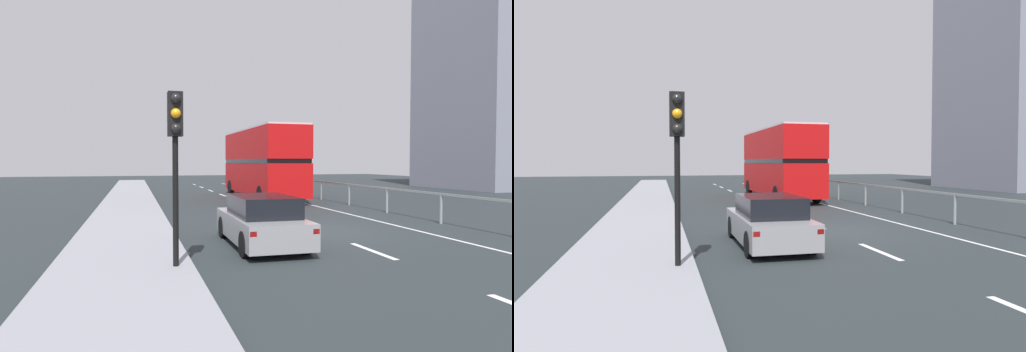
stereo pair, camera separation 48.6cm
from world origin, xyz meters
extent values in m
cube|color=#252C2F|center=(0.00, 0.00, -0.05)|extent=(74.72, 120.00, 0.10)
cube|color=gray|center=(-6.13, 0.00, 0.07)|extent=(2.89, 80.00, 0.14)
cube|color=silver|center=(0.00, -3.33, 0.00)|extent=(0.16, 2.10, 0.01)
cube|color=silver|center=(0.00, 1.48, 0.00)|extent=(0.16, 2.10, 0.01)
cube|color=silver|center=(0.00, 6.29, 0.00)|extent=(0.16, 2.10, 0.01)
cube|color=silver|center=(0.00, 11.10, 0.00)|extent=(0.16, 2.10, 0.01)
cube|color=silver|center=(0.00, 15.91, 0.00)|extent=(0.16, 2.10, 0.01)
cube|color=silver|center=(0.00, 20.71, 0.00)|extent=(0.16, 2.10, 0.01)
cube|color=silver|center=(0.00, 25.52, 0.00)|extent=(0.16, 2.10, 0.01)
cube|color=silver|center=(0.00, 30.33, 0.00)|extent=(0.16, 2.10, 0.01)
cube|color=silver|center=(3.17, 9.00, 0.00)|extent=(0.12, 46.00, 0.01)
cube|color=gray|center=(5.03, 9.00, 1.10)|extent=(0.08, 42.00, 0.08)
cylinder|color=gray|center=(5.03, 0.25, 0.55)|extent=(0.10, 0.10, 1.10)
cylinder|color=gray|center=(5.03, 3.75, 0.55)|extent=(0.10, 0.10, 1.10)
cylinder|color=gray|center=(5.03, 7.25, 0.55)|extent=(0.10, 0.10, 1.10)
cylinder|color=gray|center=(5.03, 10.75, 0.55)|extent=(0.10, 0.10, 1.10)
cylinder|color=gray|center=(5.03, 14.25, 0.55)|extent=(0.10, 0.10, 1.10)
cylinder|color=gray|center=(5.03, 17.75, 0.55)|extent=(0.10, 0.10, 1.10)
cylinder|color=gray|center=(5.03, 21.25, 0.55)|extent=(0.10, 0.10, 1.10)
cylinder|color=gray|center=(5.03, 24.75, 0.55)|extent=(0.10, 0.10, 1.10)
cylinder|color=gray|center=(5.03, 28.25, 0.55)|extent=(0.10, 0.10, 1.10)
cube|color=red|center=(1.88, 12.78, 1.28)|extent=(2.49, 10.44, 1.87)
cube|color=black|center=(1.88, 12.78, 2.34)|extent=(2.51, 10.02, 0.24)
cube|color=red|center=(1.88, 12.78, 3.35)|extent=(2.49, 10.44, 1.77)
cube|color=silver|center=(1.88, 12.78, 4.28)|extent=(2.44, 10.23, 0.10)
cube|color=black|center=(1.87, 17.98, 1.38)|extent=(2.22, 0.05, 1.31)
cube|color=yellow|center=(1.87, 17.98, 3.79)|extent=(1.48, 0.04, 0.28)
cylinder|color=black|center=(0.74, 16.60, 0.50)|extent=(0.28, 1.00, 1.00)
cylinder|color=black|center=(3.01, 16.60, 0.50)|extent=(0.28, 1.00, 1.00)
cylinder|color=black|center=(0.75, 9.16, 0.50)|extent=(0.28, 1.00, 1.00)
cylinder|color=black|center=(3.02, 9.17, 0.50)|extent=(0.28, 1.00, 1.00)
cube|color=gray|center=(-2.54, -1.79, 0.51)|extent=(1.78, 4.23, 0.66)
cube|color=black|center=(-2.54, -2.00, 1.11)|extent=(1.54, 2.33, 0.54)
cube|color=red|center=(-3.33, -3.84, 0.67)|extent=(0.16, 0.06, 0.12)
cube|color=red|center=(-1.82, -3.87, 0.67)|extent=(0.16, 0.06, 0.12)
cylinder|color=black|center=(-3.29, -0.37, 0.32)|extent=(0.21, 0.64, 0.64)
cylinder|color=black|center=(-1.74, -0.40, 0.32)|extent=(0.21, 0.64, 0.64)
cylinder|color=black|center=(-3.34, -3.17, 0.32)|extent=(0.21, 0.64, 0.64)
cylinder|color=black|center=(-1.78, -3.20, 0.32)|extent=(0.21, 0.64, 0.64)
cylinder|color=black|center=(-5.06, -4.11, 1.93)|extent=(0.12, 0.12, 3.57)
cube|color=black|center=(-5.06, -4.11, 3.26)|extent=(0.30, 0.30, 0.90)
sphere|color=black|center=(-5.06, -4.28, 3.56)|extent=(0.20, 0.20, 0.20)
sphere|color=orange|center=(-5.06, -4.28, 3.26)|extent=(0.20, 0.20, 0.20)
sphere|color=black|center=(-5.06, -4.28, 2.96)|extent=(0.20, 0.20, 0.20)
camera|label=1|loc=(-5.87, -12.96, 2.28)|focal=29.95mm
camera|label=2|loc=(-5.41, -13.09, 2.28)|focal=29.95mm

